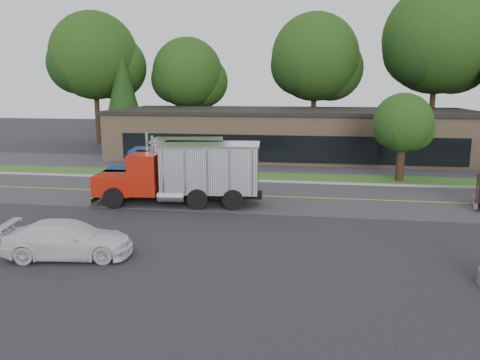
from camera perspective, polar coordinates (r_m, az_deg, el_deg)
The scene contains 16 objects.
ground at distance 19.38m, azimuth -3.76°, elevation -7.94°, with size 140.00×140.00×0.00m, color #333339.
road at distance 27.89m, azimuth 0.29°, elevation -1.90°, with size 60.00×8.00×0.02m, color #49494E.
center_line at distance 27.89m, azimuth 0.29°, elevation -1.90°, with size 60.00×0.12×0.01m, color gold.
curb at distance 31.95m, azimuth 1.42°, elevation -0.19°, with size 60.00×0.30×0.12m, color #9E9E99.
grass_verge at distance 33.70m, azimuth 1.82°, elevation 0.42°, with size 60.00×3.40×0.03m, color #2A5B1F.
far_parking at distance 38.59m, azimuth 2.75°, elevation 1.81°, with size 60.00×7.00×0.02m, color #49494E.
strip_mall at distance 44.10m, azimuth 6.22°, elevation 5.58°, with size 32.00×12.00×4.00m, color #98775D.
tree_far_a at distance 55.46m, azimuth -17.14°, elevation 13.80°, with size 10.13×9.53×14.45m.
tree_far_b at distance 53.78m, azimuth -6.25°, elevation 12.47°, with size 8.23×7.75×11.74m.
tree_far_c at distance 52.01m, azimuth 9.29°, elevation 14.08°, with size 9.87×9.29×14.08m.
tree_far_d at distance 52.54m, azimuth 23.04°, elevation 14.93°, with size 11.48×10.81×16.38m.
evergreen_left at distance 51.88m, azimuth -14.07°, elevation 10.39°, with size 4.66×4.66×10.58m.
tree_verge at distance 33.52m, azimuth 19.32°, elevation 6.30°, with size 4.20×3.95×5.99m.
dump_truck_red at distance 25.68m, azimuth -6.37°, elevation 1.00°, with size 9.22×3.42×3.36m.
dump_truck_blue at distance 27.76m, azimuth -8.28°, elevation 1.70°, with size 7.13×3.75×3.36m.
rally_car at distance 19.04m, azimuth -20.18°, elevation -6.79°, with size 1.95×4.81×1.40m, color silver.
Camera 1 is at (4.08, -17.83, 6.41)m, focal length 35.00 mm.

